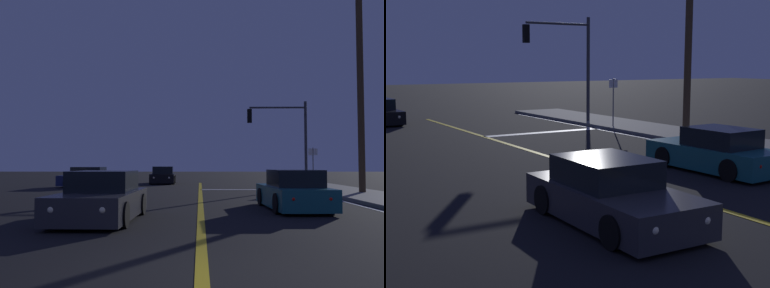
% 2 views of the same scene
% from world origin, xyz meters
% --- Properties ---
extents(sidewalk_right, '(3.20, 38.09, 0.15)m').
position_xyz_m(sidewalk_right, '(7.70, 10.58, 0.07)').
color(sidewalk_right, slate).
rests_on(sidewalk_right, ground).
extents(lane_line_center, '(0.20, 35.97, 0.01)m').
position_xyz_m(lane_line_center, '(0.00, 10.58, 0.01)').
color(lane_line_center, gold).
rests_on(lane_line_center, ground).
extents(lane_line_edge_right, '(0.16, 35.97, 0.01)m').
position_xyz_m(lane_line_edge_right, '(5.85, 10.58, 0.01)').
color(lane_line_edge_right, white).
rests_on(lane_line_edge_right, ground).
extents(stop_bar, '(6.10, 0.50, 0.01)m').
position_xyz_m(stop_bar, '(3.05, 19.66, 0.01)').
color(stop_bar, white).
rests_on(stop_bar, ground).
extents(car_side_waiting_teal, '(1.98, 4.39, 1.34)m').
position_xyz_m(car_side_waiting_teal, '(3.13, 8.75, 0.58)').
color(car_side_waiting_teal, '#195960').
rests_on(car_side_waiting_teal, ground).
extents(car_mid_block_charcoal, '(2.03, 4.38, 1.34)m').
position_xyz_m(car_mid_block_charcoal, '(-2.70, 5.92, 0.58)').
color(car_mid_block_charcoal, '#2D2D33').
rests_on(car_mid_block_charcoal, ground).
extents(traffic_signal_near_right, '(3.89, 0.28, 5.64)m').
position_xyz_m(traffic_signal_near_right, '(5.51, 21.96, 3.77)').
color(traffic_signal_near_right, '#38383D').
rests_on(traffic_signal_near_right, ground).
extents(utility_pole_right, '(1.42, 0.32, 11.47)m').
position_xyz_m(utility_pole_right, '(8.00, 15.41, 5.88)').
color(utility_pole_right, '#4C3823').
rests_on(utility_pole_right, ground).
extents(street_sign_corner, '(0.56, 0.12, 2.49)m').
position_xyz_m(street_sign_corner, '(6.60, 19.16, 1.67)').
color(street_sign_corner, slate).
rests_on(street_sign_corner, ground).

